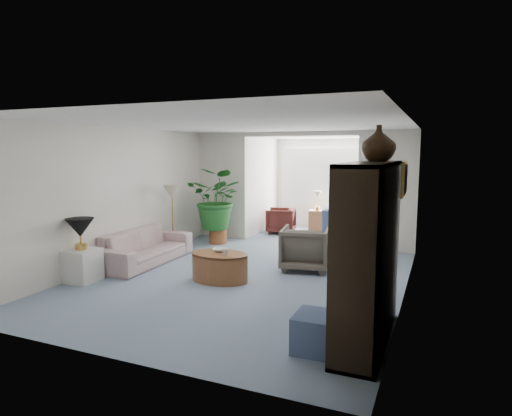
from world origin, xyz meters
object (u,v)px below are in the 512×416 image
at_px(plant_pot, 218,236).
at_px(sunroom_chair_maroon, 281,221).
at_px(floor_lamp, 172,192).
at_px(side_table_dark, 348,253).
at_px(sofa, 145,247).
at_px(sunroom_table, 317,220).
at_px(entertainment_cabinet, 368,253).
at_px(sunroom_chair_blue, 340,223).
at_px(coffee_table, 220,267).
at_px(end_table, 82,265).
at_px(ottoman, 318,333).
at_px(cabinet_urn, 379,143).
at_px(coffee_bowl, 220,250).
at_px(wingback_chair, 305,248).
at_px(coffee_cup, 225,252).
at_px(framed_picture, 404,179).
at_px(table_lamp, 80,228).

bearing_deg(plant_pot, sunroom_chair_maroon, 62.88).
bearing_deg(floor_lamp, side_table_dark, 0.76).
relative_size(sofa, sunroom_table, 4.02).
bearing_deg(sofa, entertainment_cabinet, -114.80).
bearing_deg(sunroom_chair_blue, sunroom_chair_maroon, 79.80).
xyz_separation_m(coffee_table, entertainment_cabinet, (2.53, -1.35, 0.75)).
bearing_deg(entertainment_cabinet, end_table, 174.30).
distance_m(entertainment_cabinet, ottoman, 1.00).
xyz_separation_m(sofa, cabinet_urn, (4.33, -1.30, 1.85)).
relative_size(coffee_bowl, sunroom_chair_maroon, 0.32).
bearing_deg(cabinet_urn, wingback_chair, 125.55).
distance_m(floor_lamp, coffee_cup, 2.63).
xyz_separation_m(floor_lamp, coffee_bowl, (1.79, -1.34, -0.77)).
xyz_separation_m(end_table, plant_pot, (0.62, 3.45, -0.10)).
bearing_deg(coffee_table, sofa, 166.00).
bearing_deg(entertainment_cabinet, coffee_bowl, 150.57).
distance_m(wingback_chair, sunroom_table, 3.93).
distance_m(sunroom_chair_maroon, sunroom_table, 1.06).
xyz_separation_m(coffee_cup, plant_pot, (-1.53, 2.65, -0.34)).
height_order(framed_picture, plant_pot, framed_picture).
bearing_deg(cabinet_urn, plant_pot, 138.97).
bearing_deg(table_lamp, floor_lamp, 86.08).
bearing_deg(sunroom_chair_blue, end_table, 139.64).
distance_m(ottoman, sunroom_table, 7.08).
height_order(floor_lamp, sunroom_chair_maroon, floor_lamp).
bearing_deg(sofa, cabinet_urn, -108.94).
bearing_deg(coffee_bowl, plant_pot, 118.56).
height_order(coffee_bowl, wingback_chair, wingback_chair).
distance_m(sofa, cabinet_urn, 4.89).
distance_m(side_table_dark, sunroom_table, 3.85).
relative_size(end_table, sunroom_chair_maroon, 0.75).
height_order(sofa, end_table, sofa).
bearing_deg(entertainment_cabinet, floor_lamp, 147.43).
relative_size(framed_picture, side_table_dark, 0.86).
height_order(coffee_cup, cabinet_urn, cabinet_urn).
bearing_deg(coffee_cup, table_lamp, -159.61).
height_order(coffee_table, sunroom_table, sunroom_table).
height_order(table_lamp, coffee_table, table_lamp).
bearing_deg(sofa, coffee_cup, -107.91).
xyz_separation_m(coffee_bowl, sunroom_chair_maroon, (-0.45, 4.18, -0.16)).
bearing_deg(cabinet_urn, sofa, 163.26).
distance_m(coffee_table, entertainment_cabinet, 2.96).
bearing_deg(table_lamp, sunroom_chair_maroon, 73.77).
xyz_separation_m(framed_picture, entertainment_cabinet, (-0.23, -1.45, -0.72)).
xyz_separation_m(framed_picture, sunroom_table, (-2.50, 4.93, -1.44)).
bearing_deg(coffee_cup, end_table, -159.61).
bearing_deg(sunroom_chair_blue, coffee_cup, 158.75).
bearing_deg(ottoman, sunroom_table, 105.17).
distance_m(sofa, coffee_bowl, 1.80).
relative_size(coffee_table, cabinet_urn, 2.31).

